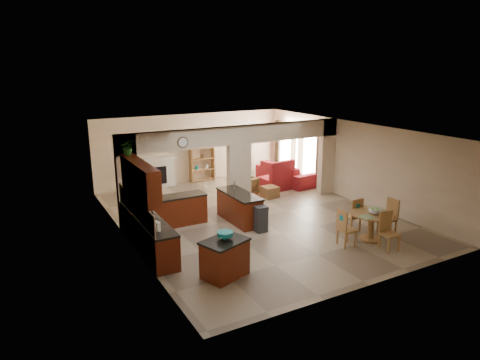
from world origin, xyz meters
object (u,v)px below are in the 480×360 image
armchair (246,186)px  kitchen_island (225,258)px  sofa (286,173)px  dining_table (371,222)px

armchair → kitchen_island: bearing=39.2°
kitchen_island → sofa: (5.91, 6.08, -0.04)m
armchair → dining_table: bearing=82.7°
dining_table → armchair: (-0.92, 5.36, -0.17)m
dining_table → sofa: (1.44, 6.14, -0.12)m
dining_table → sofa: bearing=76.8°
kitchen_island → dining_table: (4.47, -0.06, 0.07)m
dining_table → sofa: 6.31m
sofa → armchair: sofa is taller
kitchen_island → armchair: kitchen_island is taller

